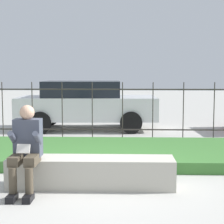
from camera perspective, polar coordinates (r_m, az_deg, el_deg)
name	(u,v)px	position (r m, az deg, el deg)	size (l,w,h in m)	color
ground_plane	(97,187)	(5.70, -2.38, -11.32)	(60.00, 60.00, 0.00)	#B2AFA8
stone_bench	(91,174)	(5.65, -3.21, -9.40)	(2.46, 0.52, 0.44)	#B7B2A3
person_seated_reader	(26,146)	(5.41, -12.95, -5.05)	(0.42, 0.73, 1.24)	black
grass_berm	(103,153)	(7.55, -1.31, -6.20)	(10.95, 2.47, 0.20)	#3D7533
iron_fence	(107,110)	(9.22, -0.71, 0.26)	(8.95, 0.03, 1.46)	#332D28
car_parked_center	(86,104)	(11.25, -3.95, 1.27)	(4.14, 2.02, 1.45)	silver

